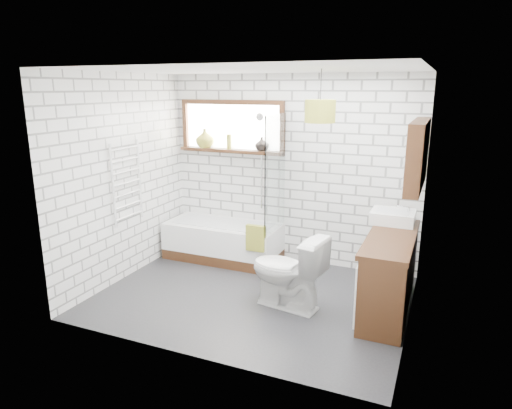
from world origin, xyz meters
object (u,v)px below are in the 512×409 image
at_px(vanity, 390,273).
at_px(pendant, 320,111).
at_px(toilet, 287,271).
at_px(bathtub, 223,241).
at_px(basin, 393,217).

bearing_deg(vanity, pendant, -159.84).
height_order(vanity, toilet, vanity).
height_order(bathtub, pendant, pendant).
bearing_deg(bathtub, toilet, -38.21).
relative_size(vanity, pendant, 4.84).
relative_size(bathtub, toilet, 1.90).
xyz_separation_m(basin, pendant, (-0.68, -0.77, 1.20)).
bearing_deg(toilet, basin, 140.44).
relative_size(bathtub, pendant, 5.23).
xyz_separation_m(bathtub, basin, (2.25, -0.17, 0.65)).
xyz_separation_m(vanity, toilet, (-1.02, -0.35, -0.00)).
xyz_separation_m(bathtub, pendant, (1.57, -0.94, 1.85)).
distance_m(toilet, pendant, 1.71).
height_order(basin, pendant, pendant).
bearing_deg(vanity, toilet, -161.20).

